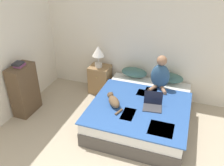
% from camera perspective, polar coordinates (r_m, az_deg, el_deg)
% --- Properties ---
extents(wall_back, '(5.80, 0.05, 2.55)m').
position_cam_1_polar(wall_back, '(4.95, 10.38, 10.04)').
color(wall_back, silver).
rests_on(wall_back, ground_plane).
extents(bed, '(1.71, 1.98, 0.47)m').
position_cam_1_polar(bed, '(4.49, 6.98, -6.88)').
color(bed, '#4C4742').
rests_on(bed, ground_plane).
extents(pillow_near, '(0.55, 0.21, 0.23)m').
position_cam_1_polar(pillow_near, '(5.09, 5.36, 2.56)').
color(pillow_near, '#42665B').
rests_on(pillow_near, bed).
extents(pillow_far, '(0.55, 0.21, 0.23)m').
position_cam_1_polar(pillow_far, '(4.99, 13.66, 1.21)').
color(pillow_far, '#42665B').
rests_on(pillow_far, bed).
extents(person_sitting, '(0.37, 0.36, 0.68)m').
position_cam_1_polar(person_sitting, '(4.69, 11.54, 2.03)').
color(person_sitting, '#33567A').
rests_on(person_sitting, bed).
extents(cat_tabby, '(0.37, 0.47, 0.18)m').
position_cam_1_polar(cat_tabby, '(4.17, 0.36, -4.30)').
color(cat_tabby, brown).
rests_on(cat_tabby, bed).
extents(laptop_open, '(0.36, 0.33, 0.25)m').
position_cam_1_polar(laptop_open, '(4.20, 9.75, -5.09)').
color(laptop_open, '#424247').
rests_on(laptop_open, bed).
extents(nightstand, '(0.45, 0.40, 0.63)m').
position_cam_1_polar(nightstand, '(5.38, -2.90, 0.93)').
color(nightstand, '#937047').
rests_on(nightstand, ground_plane).
extents(table_lamp, '(0.26, 0.26, 0.48)m').
position_cam_1_polar(table_lamp, '(5.09, -3.33, 7.22)').
color(table_lamp, beige).
rests_on(table_lamp, nightstand).
extents(bookshelf, '(0.30, 0.55, 1.01)m').
position_cam_1_polar(bookshelf, '(4.91, -20.38, -1.53)').
color(bookshelf, brown).
rests_on(bookshelf, ground_plane).
extents(book_stack_top, '(0.18, 0.22, 0.08)m').
position_cam_1_polar(book_stack_top, '(4.67, -21.53, 4.19)').
color(book_stack_top, '#844270').
rests_on(book_stack_top, bookshelf).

